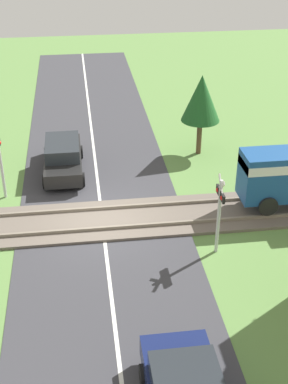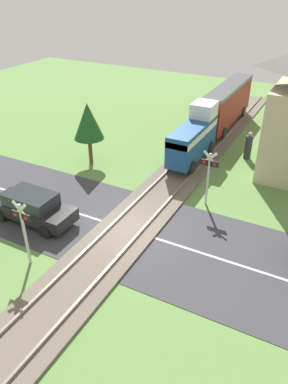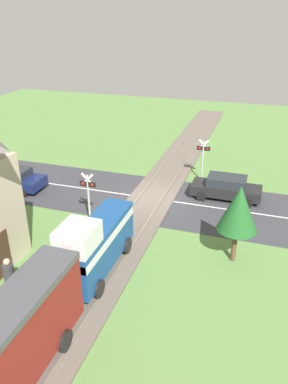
% 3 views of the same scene
% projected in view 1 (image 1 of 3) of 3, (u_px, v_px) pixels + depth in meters
% --- Properties ---
extents(ground_plane, '(60.00, 60.00, 0.00)m').
position_uv_depth(ground_plane, '(102.00, 222.00, 20.49)').
color(ground_plane, '#5B8442').
extents(road_surface, '(48.00, 6.40, 0.02)m').
position_uv_depth(road_surface, '(102.00, 222.00, 20.48)').
color(road_surface, '#38383D').
rests_on(road_surface, ground_plane).
extents(track_bed, '(2.80, 48.00, 0.24)m').
position_uv_depth(track_bed, '(102.00, 220.00, 20.45)').
color(track_bed, '#665B51').
rests_on(track_bed, ground_plane).
extents(car_near_crossing, '(4.26, 1.78, 1.49)m').
position_uv_depth(car_near_crossing, '(63.00, 156.00, 23.71)').
color(car_near_crossing, black).
rests_on(car_near_crossing, ground_plane).
extents(crossing_signal_west_approach, '(0.90, 0.18, 2.96)m').
position_uv_depth(crossing_signal_west_approach, '(0.00, 156.00, 21.19)').
color(crossing_signal_west_approach, '#B7B7B7').
rests_on(crossing_signal_west_approach, ground_plane).
extents(crossing_signal_east_approach, '(0.90, 0.18, 2.96)m').
position_uv_depth(crossing_signal_east_approach, '(220.00, 205.00, 17.90)').
color(crossing_signal_east_approach, '#B7B7B7').
rests_on(crossing_signal_east_approach, ground_plane).
extents(tree_roadside_hedge, '(1.80, 1.80, 3.86)m').
position_uv_depth(tree_roadside_hedge, '(201.00, 99.00, 24.45)').
color(tree_roadside_hedge, brown).
rests_on(tree_roadside_hedge, ground_plane).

